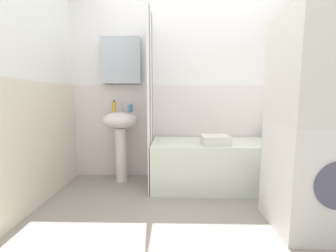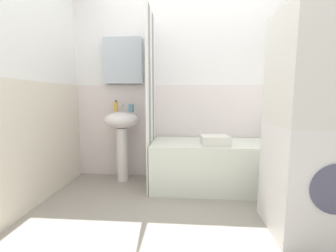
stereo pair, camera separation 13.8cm
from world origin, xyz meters
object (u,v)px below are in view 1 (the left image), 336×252
object	(u,v)px
body_wash_bottle	(264,133)
towel_folded	(215,140)
soap_dispenser	(114,107)
sink	(120,131)
toothbrush_cup	(130,108)
shampoo_bottle	(272,131)
bathtub	(220,164)
washer_dryer_stack	(317,124)

from	to	relation	value
body_wash_bottle	towel_folded	world-z (taller)	body_wash_bottle
soap_dispenser	towel_folded	xyz separation A→B (m)	(1.19, -0.37, -0.34)
sink	toothbrush_cup	bearing A→B (deg)	2.54
sink	shampoo_bottle	size ratio (longest dim) A/B	4.40
bathtub	shampoo_bottle	distance (m)	0.81
soap_dispenser	body_wash_bottle	xyz separation A→B (m)	(1.87, 0.02, -0.33)
body_wash_bottle	washer_dryer_stack	world-z (taller)	washer_dryer_stack
soap_dispenser	bathtub	bearing A→B (deg)	-9.52
bathtub	towel_folded	xyz separation A→B (m)	(-0.09, -0.15, 0.32)
shampoo_bottle	towel_folded	world-z (taller)	shampoo_bottle
sink	towel_folded	bearing A→B (deg)	-14.75
shampoo_bottle	body_wash_bottle	distance (m)	0.10
shampoo_bottle	bathtub	bearing A→B (deg)	-161.11
body_wash_bottle	soap_dispenser	bearing A→B (deg)	-179.53
soap_dispenser	shampoo_bottle	world-z (taller)	soap_dispenser
towel_folded	washer_dryer_stack	world-z (taller)	washer_dryer_stack
sink	toothbrush_cup	world-z (taller)	toothbrush_cup
soap_dispenser	body_wash_bottle	bearing A→B (deg)	0.47
toothbrush_cup	body_wash_bottle	xyz separation A→B (m)	(1.66, 0.09, -0.31)
body_wash_bottle	towel_folded	distance (m)	0.78
soap_dispenser	sink	bearing A→B (deg)	-41.05
sink	soap_dispenser	world-z (taller)	soap_dispenser
soap_dispenser	washer_dryer_stack	xyz separation A→B (m)	(1.84, -1.05, -0.09)
washer_dryer_stack	body_wash_bottle	bearing A→B (deg)	88.64
soap_dispenser	towel_folded	distance (m)	1.29
body_wash_bottle	washer_dryer_stack	distance (m)	1.09
sink	bathtub	size ratio (longest dim) A/B	0.55
sink	towel_folded	size ratio (longest dim) A/B	3.00
sink	soap_dispenser	size ratio (longest dim) A/B	6.08
soap_dispenser	washer_dryer_stack	size ratio (longest dim) A/B	0.08
bathtub	toothbrush_cup	bearing A→B (deg)	172.42
sink	washer_dryer_stack	xyz separation A→B (m)	(1.75, -0.97, 0.20)
washer_dryer_stack	soap_dispenser	bearing A→B (deg)	150.40
soap_dispenser	washer_dryer_stack	world-z (taller)	washer_dryer_stack
toothbrush_cup	bathtub	size ratio (longest dim) A/B	0.06
toothbrush_cup	bathtub	world-z (taller)	toothbrush_cup
toothbrush_cup	body_wash_bottle	bearing A→B (deg)	3.03
towel_folded	washer_dryer_stack	xyz separation A→B (m)	(0.65, -0.68, 0.25)
toothbrush_cup	body_wash_bottle	size ratio (longest dim) A/B	0.64
sink	washer_dryer_stack	bearing A→B (deg)	-28.92
toothbrush_cup	bathtub	bearing A→B (deg)	-7.58
bathtub	washer_dryer_stack	xyz separation A→B (m)	(0.56, -0.83, 0.57)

